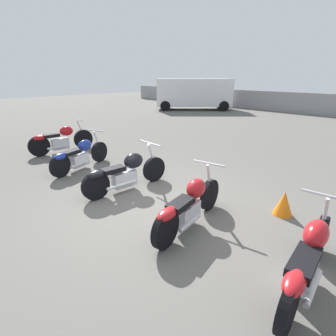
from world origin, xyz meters
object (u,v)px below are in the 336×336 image
(motorcycle_slot_2, at_px, (126,172))
(motorcycle_slot_4, at_px, (308,259))
(motorcycle_slot_0, at_px, (61,140))
(traffic_cone_far, at_px, (284,203))
(motorcycle_slot_3, at_px, (189,205))
(parked_van, at_px, (194,93))
(motorcycle_slot_1, at_px, (80,155))

(motorcycle_slot_2, height_order, motorcycle_slot_4, motorcycle_slot_4)
(motorcycle_slot_0, height_order, traffic_cone_far, motorcycle_slot_0)
(motorcycle_slot_3, bearing_deg, parked_van, 119.10)
(motorcycle_slot_4, xyz_separation_m, traffic_cone_far, (-0.93, 1.55, -0.19))
(motorcycle_slot_3, xyz_separation_m, traffic_cone_far, (0.90, 1.54, -0.18))
(motorcycle_slot_2, bearing_deg, parked_van, 127.48)
(motorcycle_slot_0, relative_size, parked_van, 0.41)
(motorcycle_slot_1, height_order, motorcycle_slot_4, motorcycle_slot_4)
(motorcycle_slot_0, distance_m, parked_van, 12.65)
(motorcycle_slot_0, relative_size, motorcycle_slot_2, 1.00)
(motorcycle_slot_3, distance_m, traffic_cone_far, 1.79)
(motorcycle_slot_4, bearing_deg, parked_van, 128.31)
(motorcycle_slot_2, xyz_separation_m, parked_van, (-8.48, 12.00, 0.80))
(motorcycle_slot_0, distance_m, motorcycle_slot_2, 3.94)
(motorcycle_slot_3, bearing_deg, motorcycle_slot_1, 168.00)
(motorcycle_slot_0, distance_m, motorcycle_slot_3, 5.89)
(motorcycle_slot_2, distance_m, parked_van, 14.71)
(motorcycle_slot_2, bearing_deg, motorcycle_slot_0, 179.02)
(traffic_cone_far, bearing_deg, motorcycle_slot_0, -170.00)
(motorcycle_slot_4, height_order, parked_van, parked_van)
(parked_van, bearing_deg, motorcycle_slot_3, -4.76)
(motorcycle_slot_2, bearing_deg, motorcycle_slot_1, -175.02)
(parked_van, bearing_deg, traffic_cone_far, 1.48)
(motorcycle_slot_0, xyz_separation_m, traffic_cone_far, (6.79, 1.20, -0.20))
(motorcycle_slot_1, distance_m, parked_van, 13.76)
(parked_van, bearing_deg, motorcycle_slot_1, -17.18)
(motorcycle_slot_3, bearing_deg, motorcycle_slot_0, 165.06)
(motorcycle_slot_1, height_order, motorcycle_slot_3, motorcycle_slot_3)
(motorcycle_slot_3, height_order, motorcycle_slot_4, motorcycle_slot_4)
(motorcycle_slot_2, xyz_separation_m, motorcycle_slot_3, (1.95, -0.12, -0.01))
(motorcycle_slot_2, relative_size, traffic_cone_far, 4.69)
(motorcycle_slot_0, bearing_deg, parked_van, 112.75)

